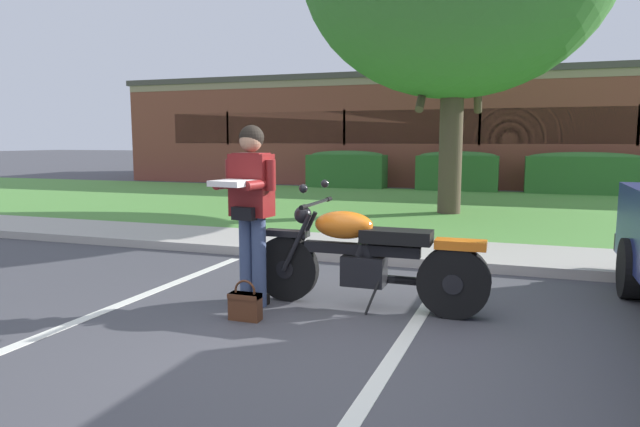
% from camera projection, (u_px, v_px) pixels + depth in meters
% --- Properties ---
extents(ground_plane, '(140.00, 140.00, 0.00)m').
position_uv_depth(ground_plane, '(357.00, 340.00, 4.39)').
color(ground_plane, '#424247').
extents(curb_strip, '(60.00, 0.20, 0.12)m').
position_uv_depth(curb_strip, '(413.00, 262.00, 6.94)').
color(curb_strip, '#ADA89E').
rests_on(curb_strip, ground).
extents(concrete_walk, '(60.00, 1.50, 0.08)m').
position_uv_depth(concrete_walk, '(423.00, 251.00, 7.74)').
color(concrete_walk, '#ADA89E').
rests_on(concrete_walk, ground).
extents(grass_lawn, '(60.00, 8.88, 0.06)m').
position_uv_depth(grass_lawn, '(456.00, 208.00, 12.61)').
color(grass_lawn, '#518E3D').
rests_on(grass_lawn, ground).
extents(stall_stripe_0, '(0.29, 4.40, 0.01)m').
position_uv_depth(stall_stripe_0, '(121.00, 304.00, 5.34)').
color(stall_stripe_0, silver).
rests_on(stall_stripe_0, ground).
extents(stall_stripe_1, '(0.29, 4.40, 0.01)m').
position_uv_depth(stall_stripe_1, '(407.00, 336.00, 4.46)').
color(stall_stripe_1, silver).
rests_on(stall_stripe_1, ground).
extents(motorcycle, '(2.24, 0.82, 1.18)m').
position_uv_depth(motorcycle, '(376.00, 258.00, 5.13)').
color(motorcycle, black).
rests_on(motorcycle, ground).
extents(rider_person, '(0.53, 0.61, 1.70)m').
position_uv_depth(rider_person, '(250.00, 201.00, 5.16)').
color(rider_person, black).
rests_on(rider_person, ground).
extents(handbag, '(0.28, 0.13, 0.36)m').
position_uv_depth(handbag, '(245.00, 304.00, 4.85)').
color(handbag, '#562D19').
rests_on(handbag, ground).
extents(hedge_left, '(2.51, 0.90, 1.24)m').
position_uv_depth(hedge_left, '(347.00, 169.00, 17.98)').
color(hedge_left, '#336B2D').
rests_on(hedge_left, ground).
extents(hedge_center_left, '(2.41, 0.90, 1.24)m').
position_uv_depth(hedge_center_left, '(457.00, 171.00, 16.87)').
color(hedge_center_left, '#336B2D').
rests_on(hedge_center_left, ground).
extents(hedge_center_right, '(3.12, 0.90, 1.24)m').
position_uv_depth(hedge_center_right, '(583.00, 173.00, 15.76)').
color(hedge_center_right, '#336B2D').
rests_on(hedge_center_right, ground).
extents(brick_building, '(26.38, 9.17, 3.85)m').
position_uv_depth(brick_building, '(485.00, 131.00, 21.74)').
color(brick_building, brown).
rests_on(brick_building, ground).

